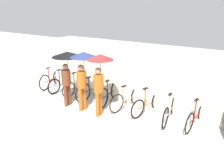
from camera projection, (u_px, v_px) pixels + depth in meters
ground_plane at (88, 116)px, 7.27m from camera, size 30.00×30.00×0.00m
back_wall at (115, 73)px, 8.23m from camera, size 15.22×0.12×2.17m
parked_bicycle_0 at (52, 79)px, 9.81m from camera, size 0.48×1.64×0.98m
parked_bicycle_1 at (63, 83)px, 9.36m from camera, size 0.44×1.63×1.01m
parked_bicycle_2 at (78, 86)px, 8.99m from camera, size 0.44×1.64×0.97m
parked_bicycle_3 at (92, 89)px, 8.55m from camera, size 0.44×1.74×1.10m
parked_bicycle_4 at (110, 93)px, 8.18m from camera, size 0.44×1.74×0.98m
parked_bicycle_5 at (128, 98)px, 7.76m from camera, size 0.55×1.73×1.07m
parked_bicycle_6 at (148, 103)px, 7.38m from camera, size 0.58×1.69×1.07m
parked_bicycle_7 at (170, 110)px, 6.92m from camera, size 0.44×1.76×1.07m
parked_bicycle_8 at (196, 115)px, 6.58m from camera, size 0.44×1.69×0.99m
pedestrian_leading at (67, 63)px, 7.62m from camera, size 1.08×1.08×1.98m
pedestrian_center at (83, 66)px, 7.25m from camera, size 0.92×0.92×2.05m
pedestrian_trailing at (99, 70)px, 6.89m from camera, size 0.87×0.87×2.06m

